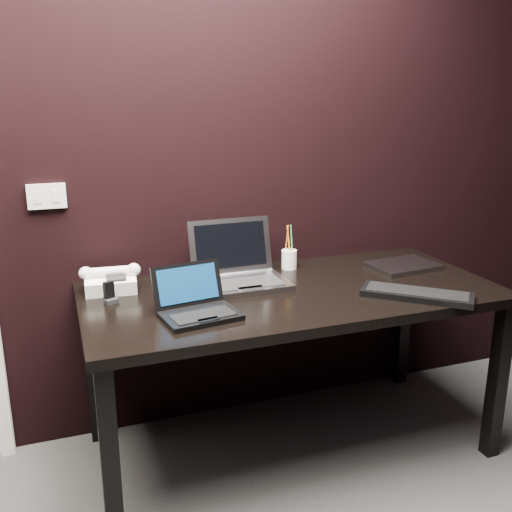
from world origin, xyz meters
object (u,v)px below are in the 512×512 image
object	(u,v)px
silver_laptop	(239,273)
ext_keyboard	(417,294)
mobile_phone	(110,295)
desk	(292,307)
pen_cup	(289,258)
desk_phone	(111,280)
closed_laptop	(403,266)
netbook	(197,306)

from	to	relation	value
silver_laptop	ext_keyboard	xyz separation A→B (m)	(0.61, -0.40, -0.04)
ext_keyboard	mobile_phone	world-z (taller)	mobile_phone
desk	pen_cup	bearing A→B (deg)	69.68
ext_keyboard	pen_cup	xyz separation A→B (m)	(-0.33, 0.53, 0.03)
desk	ext_keyboard	bearing A→B (deg)	-30.92
ext_keyboard	mobile_phone	size ratio (longest dim) A/B	4.99
ext_keyboard	desk_phone	distance (m)	1.24
closed_laptop	desk_phone	distance (m)	1.32
netbook	ext_keyboard	size ratio (longest dim) A/B	0.72
desk	closed_laptop	size ratio (longest dim) A/B	5.23
desk	pen_cup	world-z (taller)	pen_cup
netbook	desk_phone	xyz separation A→B (m)	(-0.26, 0.39, 0.01)
closed_laptop	mobile_phone	xyz separation A→B (m)	(-1.33, -0.01, 0.02)
silver_laptop	desk_phone	bearing A→B (deg)	169.59
closed_laptop	desk_phone	size ratio (longest dim) A/B	1.30
desk_phone	pen_cup	size ratio (longest dim) A/B	1.21
closed_laptop	mobile_phone	size ratio (longest dim) A/B	3.88
desk	desk_phone	distance (m)	0.76
netbook	mobile_phone	distance (m)	0.37
ext_keyboard	pen_cup	world-z (taller)	pen_cup
ext_keyboard	pen_cup	size ratio (longest dim) A/B	2.03
silver_laptop	pen_cup	bearing A→B (deg)	24.72
mobile_phone	silver_laptop	bearing A→B (deg)	4.83
closed_laptop	silver_laptop	bearing A→B (deg)	177.08
netbook	pen_cup	xyz separation A→B (m)	(0.54, 0.42, 0.01)
silver_laptop	pen_cup	distance (m)	0.31
desk	silver_laptop	bearing A→B (deg)	141.55
silver_laptop	mobile_phone	xyz separation A→B (m)	(-0.54, -0.05, -0.02)
netbook	desk_phone	bearing A→B (deg)	124.47
mobile_phone	pen_cup	distance (m)	0.85
ext_keyboard	desk_phone	xyz separation A→B (m)	(-1.13, 0.50, 0.03)
silver_laptop	mobile_phone	size ratio (longest dim) A/B	4.43
desk	silver_laptop	size ratio (longest dim) A/B	4.58
desk	silver_laptop	distance (m)	0.26
desk	netbook	size ratio (longest dim) A/B	5.64
silver_laptop	ext_keyboard	world-z (taller)	silver_laptop
netbook	silver_laptop	xyz separation A→B (m)	(0.26, 0.29, 0.01)
ext_keyboard	pen_cup	bearing A→B (deg)	121.45
ext_keyboard	silver_laptop	bearing A→B (deg)	146.68
silver_laptop	pen_cup	size ratio (longest dim) A/B	1.80
mobile_phone	desk	bearing A→B (deg)	-7.76
desk_phone	pen_cup	xyz separation A→B (m)	(0.81, 0.03, 0.00)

